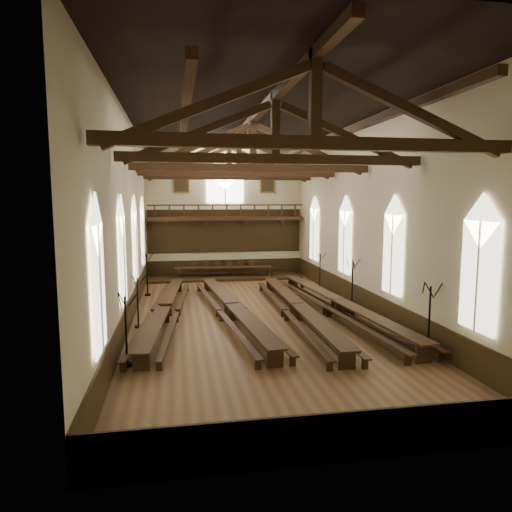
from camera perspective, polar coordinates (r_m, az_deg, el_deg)
The scene contains 21 objects.
ground at distance 23.18m, azimuth -0.35°, elevation -7.60°, with size 26.00×26.00×0.00m, color brown.
room_walls at distance 22.42m, azimuth -0.37°, elevation 8.57°, with size 26.00×26.00×26.00m.
wainscot_band at distance 23.04m, azimuth -0.35°, elevation -6.16°, with size 12.00×26.00×1.20m.
side_windows at distance 22.52m, azimuth -0.36°, elevation 1.64°, with size 11.85×19.80×4.50m.
end_window at distance 35.23m, azimuth -3.90°, elevation 9.28°, with size 2.80×0.12×3.80m.
minstrels_gallery at distance 35.02m, azimuth -3.81°, elevation 3.86°, with size 11.80×1.24×3.70m.
portraits at distance 35.22m, azimuth -3.90°, elevation 9.08°, with size 7.75×0.09×1.45m.
roof_trusses at distance 22.54m, azimuth -0.37°, elevation 13.04°, with size 11.70×25.70×2.80m.
refectory_row_a at distance 23.00m, azimuth -11.31°, elevation -6.48°, with size 2.12×14.37×0.74m.
refectory_row_b at distance 22.82m, azimuth -3.06°, elevation -6.40°, with size 2.25×14.72×0.77m.
refectory_row_c at distance 22.86m, azimuth 5.26°, elevation -6.39°, with size 1.69×14.66×0.77m.
refectory_row_d at distance 23.78m, azimuth 10.31°, elevation -5.86°, with size 2.28×15.15×0.82m.
dais at distance 34.18m, azimuth -4.02°, elevation -2.65°, with size 11.40×2.82×0.19m, color #33250F.
high_table at distance 34.07m, azimuth -4.03°, elevation -1.54°, with size 7.28×1.24×0.68m.
high_chairs at distance 34.78m, azimuth -4.15°, elevation -1.35°, with size 5.02×0.53×1.07m.
candelabrum_left_near at distance 17.01m, azimuth -15.89°, elevation -10.54°, with size 0.72×0.82×2.68m.
candelabrum_left_mid at distance 21.83m, azimuth -14.53°, elevation -6.74°, with size 0.71×0.75×2.47m.
candelabrum_left_far at distance 28.76m, azimuth -13.42°, elevation -3.23°, with size 0.79×0.81×2.70m.
candelabrum_right_near at distance 18.57m, azimuth 20.76°, elevation -9.07°, with size 0.80×0.87×2.84m.
candelabrum_right_mid at distance 25.21m, azimuth 11.92°, elevation -4.61°, with size 0.82×0.81×2.74m.
candelabrum_right_far at distance 30.42m, azimuth 7.99°, elevation -2.70°, with size 0.65×0.75×2.42m.
Camera 1 is at (-3.72, -22.11, 5.90)m, focal length 32.00 mm.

